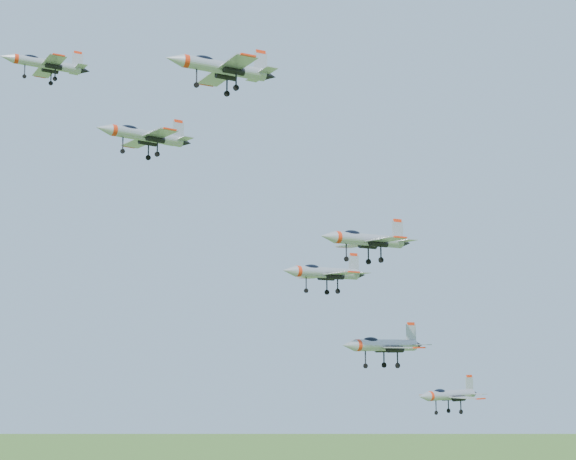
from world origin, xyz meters
TOP-DOWN VIEW (x-y plane):
  - jet_lead at (-16.11, 15.76)m, footprint 11.37×9.40m
  - jet_left_high at (-10.95, -3.53)m, footprint 11.52×9.50m
  - jet_right_high at (-8.29, -15.53)m, footprint 12.06×10.02m
  - jet_left_low at (17.68, 1.90)m, footprint 13.47×11.08m
  - jet_right_low at (12.58, -12.67)m, footprint 12.90×10.64m
  - jet_trail at (22.53, -3.99)m, footprint 13.95×11.48m
  - jet_extra at (47.01, 8.50)m, footprint 13.96×11.54m

SIDE VIEW (x-z plane):
  - jet_extra at x=47.01m, z-range 103.13..106.86m
  - jet_trail at x=22.53m, z-range 110.93..114.67m
  - jet_left_low at x=17.68m, z-range 120.48..124.08m
  - jet_right_low at x=12.58m, z-range 123.05..126.50m
  - jet_left_high at x=-10.95m, z-range 133.90..136.98m
  - jet_right_high at x=-8.29m, z-range 138.56..141.79m
  - jet_lead at x=-16.11m, z-range 146.67..149.71m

